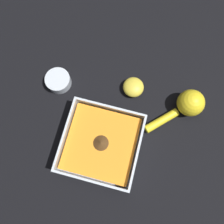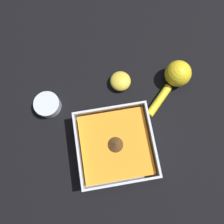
{
  "view_description": "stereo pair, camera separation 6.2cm",
  "coord_description": "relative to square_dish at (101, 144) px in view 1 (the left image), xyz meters",
  "views": [
    {
      "loc": [
        -0.05,
        0.08,
        0.63
      ],
      "look_at": [
        -0.02,
        -0.06,
        0.03
      ],
      "focal_mm": 35.0,
      "sensor_mm": 36.0,
      "label": 1
    },
    {
      "loc": [
        0.01,
        0.09,
        0.63
      ],
      "look_at": [
        -0.02,
        -0.06,
        0.03
      ],
      "focal_mm": 35.0,
      "sensor_mm": 36.0,
      "label": 2
    }
  ],
  "objects": [
    {
      "name": "lemon_squeezer",
      "position": [
        -0.21,
        -0.17,
        0.01
      ],
      "size": [
        0.15,
        0.15,
        0.08
      ],
      "rotation": [
        0.0,
        0.0,
        3.92
      ],
      "color": "yellow",
      "rests_on": "ground_plane"
    },
    {
      "name": "lemon_half",
      "position": [
        -0.05,
        -0.19,
        -0.01
      ],
      "size": [
        0.06,
        0.06,
        0.03
      ],
      "color": "yellow",
      "rests_on": "ground_plane"
    },
    {
      "name": "square_dish",
      "position": [
        0.0,
        0.0,
        0.0
      ],
      "size": [
        0.2,
        0.2,
        0.06
      ],
      "color": "silver",
      "rests_on": "ground_plane"
    },
    {
      "name": "spice_bowl",
      "position": [
        0.18,
        -0.15,
        -0.01
      ],
      "size": [
        0.07,
        0.07,
        0.03
      ],
      "color": "silver",
      "rests_on": "ground_plane"
    },
    {
      "name": "ground_plane",
      "position": [
        0.01,
        -0.03,
        -0.02
      ],
      "size": [
        4.0,
        4.0,
        0.0
      ],
      "primitive_type": "plane",
      "color": "black"
    }
  ]
}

